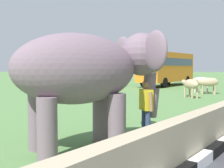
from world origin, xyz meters
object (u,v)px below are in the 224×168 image
person_handler (146,106)px  cow_far (202,82)px  elephant (91,71)px  bus_orange (167,66)px  cow_mid (208,82)px  cow_near (191,85)px

person_handler → cow_far: (14.51, 3.68, -0.06)m
elephant → cow_far: size_ratio=2.11×
bus_orange → cow_mid: bearing=-133.6°
elephant → cow_far: bearing=10.7°
bus_orange → cow_mid: size_ratio=4.74×
elephant → bus_orange: bus_orange is taller
cow_mid → bus_orange: bearing=46.4°
bus_orange → cow_near: 11.46m
person_handler → bus_orange: bus_orange is taller
elephant → cow_mid: (15.28, 2.31, -1.05)m
elephant → person_handler: elephant is taller
bus_orange → cow_mid: (-6.21, -6.51, -1.21)m
person_handler → cow_near: bearing=15.8°
cow_far → cow_mid: bearing=-137.3°
elephant → bus_orange: bearing=22.3°
elephant → bus_orange: 23.23m
cow_near → cow_mid: size_ratio=0.97×
person_handler → elephant: bearing=157.1°
elephant → bus_orange: (21.49, 8.83, 0.16)m
person_handler → cow_mid: 14.06m
cow_mid → cow_far: same height
cow_near → cow_far: size_ratio=0.92×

